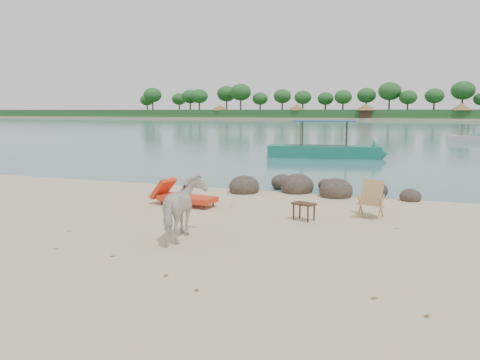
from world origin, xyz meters
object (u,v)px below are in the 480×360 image
(side_table, at_px, (304,213))
(boat_near, at_px, (324,127))
(cow, at_px, (184,210))
(boulders, at_px, (307,189))
(lounge_chair, at_px, (187,196))
(deck_chair, at_px, (371,201))

(side_table, height_order, boat_near, boat_near)
(cow, distance_m, side_table, 3.39)
(boulders, height_order, boat_near, boat_near)
(side_table, bearing_deg, lounge_chair, -166.12)
(boulders, bearing_deg, boat_near, 97.78)
(cow, distance_m, lounge_chair, 3.66)
(boulders, xyz_separation_m, deck_chair, (2.37, -3.13, 0.31))
(boulders, height_order, side_table, boulders)
(boulders, relative_size, side_table, 11.19)
(boat_near, bearing_deg, deck_chair, -84.33)
(cow, relative_size, lounge_chair, 0.75)
(boulders, xyz_separation_m, lounge_chair, (-2.86, -3.40, 0.15))
(side_table, xyz_separation_m, deck_chair, (1.58, 0.91, 0.26))
(side_table, bearing_deg, deck_chair, 53.67)
(side_table, distance_m, lounge_chair, 3.70)
(deck_chair, relative_size, boat_near, 0.13)
(lounge_chair, bearing_deg, side_table, -2.40)
(boat_near, bearing_deg, cow, -97.22)
(boulders, relative_size, boat_near, 0.83)
(lounge_chair, height_order, boat_near, boat_near)
(boulders, bearing_deg, side_table, -78.99)
(boulders, relative_size, deck_chair, 6.44)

